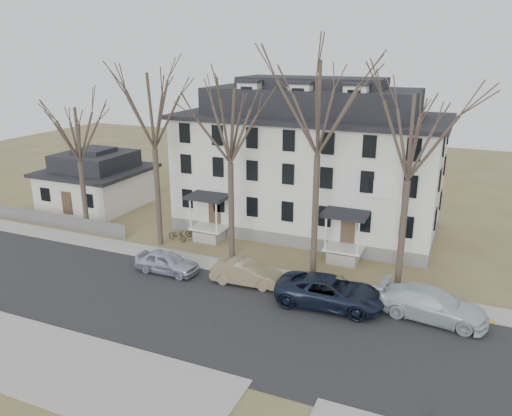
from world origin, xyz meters
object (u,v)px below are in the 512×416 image
at_px(tree_mid_left, 230,121).
at_px(bicycle_right, 195,232).
at_px(tree_far_left, 152,105).
at_px(tree_mid_right, 412,132).
at_px(car_tan, 247,273).
at_px(bicycle_left, 177,236).
at_px(tree_bungalow, 77,131).
at_px(car_navy, 330,292).
at_px(small_house, 97,182).
at_px(car_white, 432,305).
at_px(boarding_house, 309,163).
at_px(car_silver, 167,262).
at_px(tree_center, 319,101).

relative_size(tree_mid_left, bicycle_right, 8.52).
xyz_separation_m(tree_far_left, tree_mid_right, (17.50, 0.00, -0.74)).
bearing_deg(car_tan, bicycle_left, 55.62).
relative_size(tree_mid_left, tree_bungalow, 1.18).
bearing_deg(car_navy, small_house, 64.72).
bearing_deg(small_house, car_white, -17.46).
xyz_separation_m(boarding_house, car_navy, (5.29, -12.43, -4.52)).
distance_m(tree_far_left, tree_mid_right, 17.52).
bearing_deg(tree_far_left, tree_bungalow, 180.00).
height_order(car_white, bicycle_left, car_white).
distance_m(tree_mid_left, car_tan, 9.98).
height_order(bicycle_left, bicycle_right, bicycle_right).
bearing_deg(car_white, tree_mid_right, 39.64).
height_order(small_house, bicycle_left, small_house).
height_order(small_house, car_navy, small_house).
relative_size(small_house, car_silver, 2.02).
distance_m(small_house, bicycle_left, 13.11).
height_order(tree_bungalow, car_tan, tree_bungalow).
xyz_separation_m(small_house, tree_far_left, (11.00, -6.20, 8.09)).
height_order(small_house, car_silver, small_house).
bearing_deg(car_navy, tree_bungalow, 75.86).
distance_m(boarding_house, bicycle_left, 11.91).
relative_size(small_house, tree_mid_left, 0.68).
bearing_deg(car_navy, car_tan, 80.47).
height_order(tree_far_left, tree_bungalow, tree_far_left).
bearing_deg(car_navy, tree_far_left, 70.55).
xyz_separation_m(tree_far_left, car_white, (19.79, -3.49, -9.51)).
bearing_deg(tree_bungalow, car_tan, -12.94).
relative_size(tree_mid_right, car_white, 2.21).
bearing_deg(small_house, tree_far_left, -29.39).
bearing_deg(small_house, boarding_house, 5.59).
relative_size(small_house, tree_bungalow, 0.81).
xyz_separation_m(tree_mid_left, bicycle_right, (-4.28, 2.18, -9.15)).
height_order(boarding_house, car_navy, boarding_house).
distance_m(car_silver, bicycle_right, 6.53).
distance_m(boarding_house, car_white, 16.51).
distance_m(tree_center, bicycle_right, 14.95).
bearing_deg(tree_mid_right, car_tan, -157.40).
xyz_separation_m(car_tan, bicycle_left, (-7.90, 4.59, -0.29)).
bearing_deg(small_house, car_navy, -22.50).
bearing_deg(car_navy, boarding_house, 20.26).
height_order(tree_far_left, bicycle_right, tree_far_left).
bearing_deg(tree_mid_left, car_navy, -27.31).
height_order(small_house, tree_far_left, tree_far_left).
relative_size(tree_mid_right, tree_bungalow, 1.18).
bearing_deg(tree_center, tree_far_left, 180.00).
height_order(boarding_house, tree_bungalow, boarding_house).
xyz_separation_m(boarding_house, bicycle_left, (-8.12, -7.19, -4.94)).
height_order(tree_center, bicycle_right, tree_center).
distance_m(boarding_house, car_navy, 14.25).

